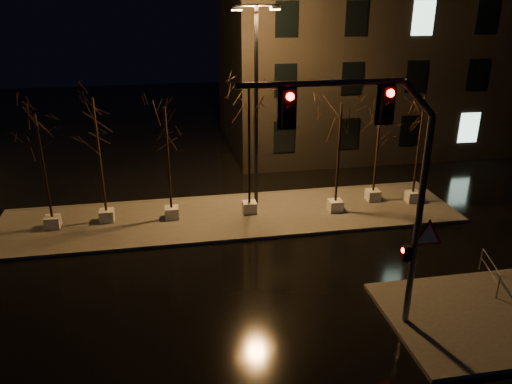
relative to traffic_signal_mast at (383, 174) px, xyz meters
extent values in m
plane|color=black|center=(-3.22, 3.30, -5.35)|extent=(90.00, 90.00, 0.00)
cube|color=#494741|center=(-3.22, 9.30, -5.27)|extent=(22.00, 5.00, 0.15)
cube|color=#494741|center=(4.28, -0.20, -5.27)|extent=(7.00, 5.00, 0.15)
cube|color=black|center=(10.78, 21.30, 2.15)|extent=(25.00, 12.00, 15.00)
cube|color=silver|center=(-11.45, 9.39, -4.92)|extent=(0.65, 0.65, 0.55)
cylinder|color=black|center=(-11.45, 9.39, -2.29)|extent=(0.11, 0.11, 4.72)
cube|color=silver|center=(-9.09, 9.68, -4.92)|extent=(0.65, 0.65, 0.55)
cylinder|color=black|center=(-9.09, 9.68, -2.01)|extent=(0.11, 0.11, 5.26)
cube|color=silver|center=(-6.07, 9.46, -4.92)|extent=(0.65, 0.65, 0.55)
cylinder|color=black|center=(-6.07, 9.46, -2.25)|extent=(0.11, 0.11, 4.80)
cube|color=silver|center=(-2.32, 9.42, -4.92)|extent=(0.65, 0.65, 0.55)
cylinder|color=black|center=(-2.32, 9.42, -1.84)|extent=(0.11, 0.11, 5.61)
cube|color=silver|center=(1.87, 8.88, -4.92)|extent=(0.65, 0.65, 0.55)
cylinder|color=black|center=(1.87, 8.88, -2.24)|extent=(0.11, 0.11, 4.82)
cube|color=silver|center=(4.22, 9.81, -4.92)|extent=(0.65, 0.65, 0.55)
cylinder|color=black|center=(4.22, 9.81, -2.57)|extent=(0.11, 0.11, 4.14)
cube|color=silver|center=(6.15, 9.26, -4.92)|extent=(0.65, 0.65, 0.55)
cylinder|color=black|center=(6.15, 9.26, -2.21)|extent=(0.11, 0.11, 4.88)
cylinder|color=#585A60|center=(1.28, -0.01, -1.76)|extent=(0.21, 0.21, 6.87)
cylinder|color=#585A60|center=(-1.97, 0.02, 2.63)|extent=(4.58, 0.20, 0.16)
cube|color=black|center=(-0.09, 0.00, 2.01)|extent=(0.35, 0.25, 1.03)
cube|color=black|center=(-2.84, 0.03, 2.01)|extent=(0.35, 0.25, 1.03)
cube|color=black|center=(1.03, 0.00, -2.68)|extent=(0.25, 0.21, 0.52)
cone|color=red|center=(1.63, -0.07, -2.11)|extent=(1.19, 0.04, 1.19)
sphere|color=#FF0C07|center=(1.28, -0.01, 2.35)|extent=(0.21, 0.21, 0.21)
cylinder|color=black|center=(-1.77, 10.62, -0.45)|extent=(0.19, 0.19, 9.48)
cylinder|color=black|center=(-1.77, 10.62, 4.29)|extent=(2.04, 0.63, 0.09)
cube|color=orange|center=(-2.68, 10.37, 4.14)|extent=(0.53, 0.38, 0.19)
cube|color=orange|center=(-0.85, 10.86, 4.14)|extent=(0.53, 0.38, 0.19)
cylinder|color=#585A60|center=(5.02, 0.60, -4.76)|extent=(0.05, 0.05, 0.88)
cylinder|color=#585A60|center=(5.57, 2.47, -4.76)|extent=(0.05, 0.05, 0.88)
cylinder|color=#585A60|center=(5.30, 1.53, -4.27)|extent=(0.59, 1.88, 0.04)
cylinder|color=#585A60|center=(5.30, 1.53, -4.66)|extent=(0.59, 1.88, 0.04)
camera|label=1|loc=(-6.01, -12.57, 4.87)|focal=35.00mm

